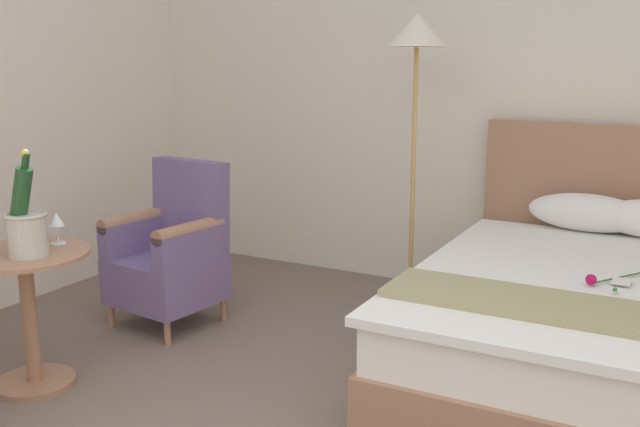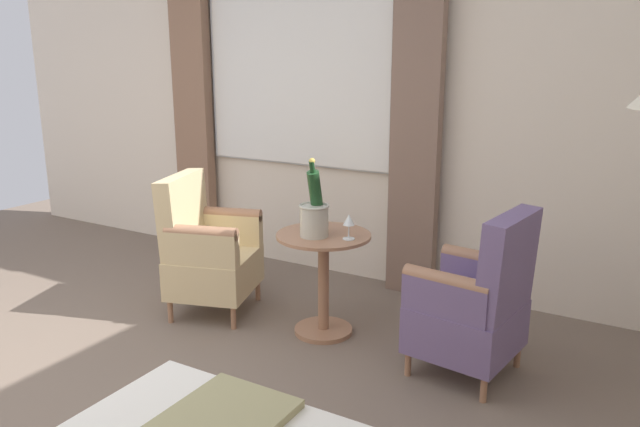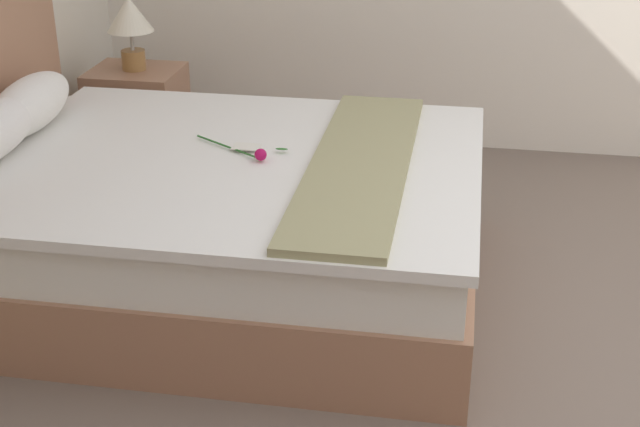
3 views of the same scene
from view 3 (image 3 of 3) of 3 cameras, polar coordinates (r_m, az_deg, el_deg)
bed at (r=3.66m, az=-7.59°, el=0.12°), size 1.66×2.14×1.17m
nightstand at (r=4.90m, az=-11.50°, el=5.87°), size 0.43×0.46×0.56m
bedside_lamp at (r=4.76m, az=-12.07°, el=12.00°), size 0.24×0.24×0.38m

